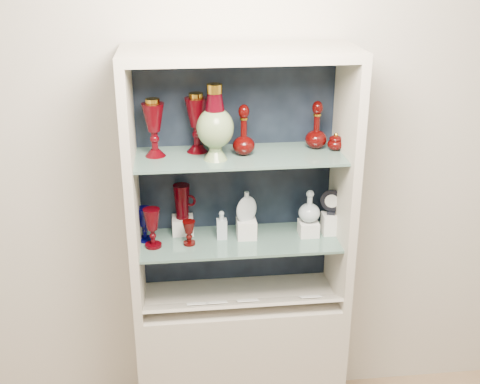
{
  "coord_description": "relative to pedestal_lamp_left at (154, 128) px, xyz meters",
  "views": [
    {
      "loc": [
        -0.28,
        -0.96,
        2.33
      ],
      "look_at": [
        0.0,
        1.53,
        1.3
      ],
      "focal_mm": 45.0,
      "sensor_mm": 36.0,
      "label": 1
    }
  ],
  "objects": [
    {
      "name": "clear_round_decanter",
      "position": [
        0.7,
        -0.02,
        -0.4
      ],
      "size": [
        0.11,
        0.11,
        0.15
      ],
      "primitive_type": null,
      "rotation": [
        0.0,
        0.0,
        0.12
      ],
      "color": "#ABBCC6",
      "rests_on": "riser_clear_round_decanter"
    },
    {
      "name": "cabinet_back_panel",
      "position": [
        0.37,
        0.14,
        -0.27
      ],
      "size": [
        0.98,
        0.02,
        1.15
      ],
      "primitive_type": "cube",
      "color": "black",
      "rests_on": "cabinet_base"
    },
    {
      "name": "cabinet_side_right",
      "position": [
        0.85,
        -0.05,
        -0.27
      ],
      "size": [
        0.04,
        0.4,
        1.15
      ],
      "primitive_type": "cube",
      "color": "beige",
      "rests_on": "cabinet_base"
    },
    {
      "name": "cabinet_top_cap",
      "position": [
        0.37,
        -0.05,
        0.32
      ],
      "size": [
        1.0,
        0.4,
        0.04
      ],
      "primitive_type": "cube",
      "color": "beige",
      "rests_on": "cabinet_side_left"
    },
    {
      "name": "ruby_goblet_tall",
      "position": [
        -0.03,
        -0.06,
        -0.45
      ],
      "size": [
        0.09,
        0.09,
        0.19
      ],
      "primitive_type": null,
      "rotation": [
        0.0,
        0.0,
        0.25
      ],
      "color": "#460107",
      "rests_on": "shelf_lower"
    },
    {
      "name": "label_card_2",
      "position": [
        0.69,
        -0.16,
        -0.8
      ],
      "size": [
        0.1,
        0.06,
        0.03
      ],
      "primitive_type": "cube",
      "rotation": [
        -0.44,
        0.0,
        0.0
      ],
      "color": "white",
      "rests_on": "label_ledge"
    },
    {
      "name": "enamel_urn",
      "position": [
        0.26,
        -0.07,
        0.04
      ],
      "size": [
        0.17,
        0.17,
        0.33
      ],
      "primitive_type": null,
      "rotation": [
        0.0,
        0.0,
        -0.05
      ],
      "color": "#09481C",
      "rests_on": "shelf_upper"
    },
    {
      "name": "riser_ruby_pitcher",
      "position": [
        0.11,
        0.07,
        -0.51
      ],
      "size": [
        0.1,
        0.1,
        0.08
      ],
      "primitive_type": "cube",
      "color": "silver",
      "rests_on": "shelf_lower"
    },
    {
      "name": "label_card_0",
      "position": [
        0.39,
        -0.16,
        -0.8
      ],
      "size": [
        0.1,
        0.06,
        0.03
      ],
      "primitive_type": "cube",
      "rotation": [
        -0.44,
        0.0,
        0.0
      ],
      "color": "white",
      "rests_on": "label_ledge"
    },
    {
      "name": "clear_square_bottle",
      "position": [
        0.29,
        -0.0,
        -0.48
      ],
      "size": [
        0.05,
        0.05,
        0.14
      ],
      "primitive_type": null,
      "rotation": [
        0.0,
        0.0,
        -0.01
      ],
      "color": "#ABBCC6",
      "rests_on": "shelf_lower"
    },
    {
      "name": "ruby_goblet_small",
      "position": [
        0.13,
        -0.05,
        -0.49
      ],
      "size": [
        0.08,
        0.08,
        0.12
      ],
      "primitive_type": null,
      "rotation": [
        0.0,
        0.0,
        -0.33
      ],
      "color": "#430604",
      "rests_on": "shelf_lower"
    },
    {
      "name": "wall_back",
      "position": [
        0.37,
        0.17,
        -0.2
      ],
      "size": [
        3.5,
        0.02,
        2.8
      ],
      "primitive_type": "cube",
      "color": "beige",
      "rests_on": "ground"
    },
    {
      "name": "riser_cameo_medallion",
      "position": [
        0.81,
        -0.01,
        -0.5
      ],
      "size": [
        0.08,
        0.08,
        0.1
      ],
      "primitive_type": "cube",
      "color": "silver",
      "rests_on": "shelf_lower"
    },
    {
      "name": "cabinet_base",
      "position": [
        0.37,
        -0.05,
        -1.22
      ],
      "size": [
        1.0,
        0.4,
        0.75
      ],
      "primitive_type": "cube",
      "color": "beige",
      "rests_on": "ground"
    },
    {
      "name": "shelf_upper",
      "position": [
        0.37,
        -0.03,
        -0.13
      ],
      "size": [
        0.92,
        0.34,
        0.01
      ],
      "primitive_type": "cube",
      "color": "slate",
      "rests_on": "cabinet_side_left"
    },
    {
      "name": "ruby_pitcher",
      "position": [
        0.11,
        0.07,
        -0.39
      ],
      "size": [
        0.14,
        0.11,
        0.17
      ],
      "primitive_type": null,
      "rotation": [
        0.0,
        0.0,
        -0.31
      ],
      "color": "#460107",
      "rests_on": "riser_ruby_pitcher"
    },
    {
      "name": "pedestal_lamp_left",
      "position": [
        0.0,
        0.0,
        0.0
      ],
      "size": [
        0.1,
        0.1,
        0.26
      ],
      "primitive_type": null,
      "rotation": [
        0.0,
        0.0,
        -0.02
      ],
      "color": "#460107",
      "rests_on": "shelf_upper"
    },
    {
      "name": "flat_flask",
      "position": [
        0.41,
        -0.01,
        -0.38
      ],
      "size": [
        0.11,
        0.08,
        0.15
      ],
      "primitive_type": null,
      "rotation": [
        0.0,
        0.0,
        0.39
      ],
      "color": "#B0BEC3",
      "rests_on": "riser_flat_flask"
    },
    {
      "name": "cobalt_goblet",
      "position": [
        -0.07,
        0.01,
        -0.47
      ],
      "size": [
        0.09,
        0.09,
        0.17
      ],
      "primitive_type": null,
      "rotation": [
        0.0,
        0.0,
        0.26
      ],
      "color": "#000047",
      "rests_on": "shelf_lower"
    },
    {
      "name": "ruby_decanter_a",
      "position": [
        0.39,
        -0.03,
        -0.0
      ],
      "size": [
        0.13,
        0.13,
        0.26
      ],
      "primitive_type": null,
      "rotation": [
        0.0,
        0.0,
        -0.42
      ],
      "color": "#430604",
      "rests_on": "shelf_upper"
    },
    {
      "name": "label_card_1",
      "position": [
        0.16,
        -0.16,
        -0.8
      ],
      "size": [
        0.1,
        0.06,
        0.03
      ],
      "primitive_type": "cube",
      "rotation": [
        -0.44,
        0.0,
        0.0
      ],
      "color": "white",
      "rests_on": "label_ledge"
    },
    {
      "name": "cabinet_side_left",
      "position": [
        -0.11,
        -0.05,
        -0.27
      ],
      "size": [
        0.04,
        0.4,
        1.15
      ],
      "primitive_type": "cube",
      "color": "beige",
      "rests_on": "cabinet_base"
    },
    {
      "name": "pedestal_lamp_right",
      "position": [
        0.19,
        0.04,
        0.0
      ],
      "size": [
        0.13,
        0.13,
        0.27
      ],
      "primitive_type": null,
      "rotation": [
        0.0,
        0.0,
        0.36
      ],
      "color": "#460107",
      "rests_on": "shelf_upper"
    },
    {
      "name": "cameo_medallion",
      "position": [
        0.81,
        -0.01,
        -0.38
      ],
      "size": [
        0.11,
        0.07,
        0.13
      ],
      "primitive_type": null,
      "rotation": [
        0.0,
        0.0,
        -0.33
      ],
      "color": "black",
      "rests_on": "riser_cameo_medallion"
    },
    {
      "name": "label_card_3",
      "position": [
        0.25,
        -0.16,
        -0.8
      ],
      "size": [
        0.1,
        0.06,
        0.03
      ],
      "primitive_type": "cube",
      "rotation": [
        -0.44,
        0.0,
        0.0
      ],
      "color": "white",
      "rests_on": "label_ledge"
    },
    {
      "name": "label_ledge",
      "position": [
        0.37,
        -0.16,
        -0.82
      ],
      "size": [
        0.92,
        0.17,
        0.09
      ],
      "primitive_type": "cube",
      "rotation": [
        -0.44,
        0.0,
        0.0
      ],
      "color": "beige",
      "rests_on": "cabinet_base"
    },
    {
      "name": "riser_clear_round_decanter",
      "position": [
        0.7,
        -0.02,
        -0.51
      ],
      "size": [
        0.09,
        0.09,
        0.07
      ],
      "primitive_type": "cube",
      "color": "silver",
      "rests_on": "shelf_lower"
    },
    {
      "name": "shelf_lower",
      "position": [
        0.37,
        -0.03,
        -0.55
      ],
      "size": [
        0.92,
        0.34,
        0.01
      ],
      "primitive_type": "cube",
      "color": "slate",
      "rests_on": "cabinet_side_left"
    },
    {
      "name": "lidded_bowl",
      "position": [
        0.81,
        -0.01,
        -0.09
      ],
      "size": [
        0.09,
        0.09,
        0.08
      ],
      "primitive_type": null,
      "rotation": [
        0.0,
        0.0,
        0.27
      ],
      "color": "#430604",
      "rests_on": "shelf_upper"
    },
    {
      "name": "ruby_decanter_b",
      "position": [
        0.73,
        0.03,
        -0.01
      ],
      "size": [
        0.11,
        0.11,
        0.23
      ],
      "primitive_type": null,
      "rotation": [
        0.0,
        0.0,
        -0.12
      ],
      "color": "#430604",
      "rests_on": "shelf_upper"
    },
    {
      "name": "riser_flat_flask",
      "position": [
        0.41,
        -0.01,
        -0.5
      ],
      "size": [
        0.09,
        0.09,
        0.09
      ],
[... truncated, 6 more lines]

